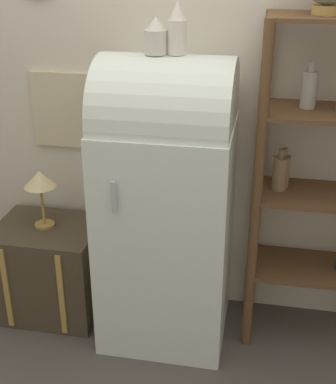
# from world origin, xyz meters

# --- Properties ---
(ground_plane) EXTENTS (12.00, 12.00, 0.00)m
(ground_plane) POSITION_xyz_m (0.00, 0.00, 0.00)
(ground_plane) COLOR #4C4742
(wall_back) EXTENTS (7.00, 0.09, 2.70)m
(wall_back) POSITION_xyz_m (-0.00, 0.57, 1.35)
(wall_back) COLOR beige
(wall_back) RESTS_ON ground_plane
(refrigerator) EXTENTS (0.65, 0.65, 1.53)m
(refrigerator) POSITION_xyz_m (-0.00, 0.24, 0.80)
(refrigerator) COLOR silver
(refrigerator) RESTS_ON ground_plane
(suitcase_trunk) EXTENTS (0.58, 0.48, 0.55)m
(suitcase_trunk) POSITION_xyz_m (-0.70, 0.28, 0.27)
(suitcase_trunk) COLOR #423828
(suitcase_trunk) RESTS_ON ground_plane
(shelf_unit) EXTENTS (0.62, 0.38, 1.71)m
(shelf_unit) POSITION_xyz_m (0.73, 0.34, 0.97)
(shelf_unit) COLOR brown
(shelf_unit) RESTS_ON ground_plane
(vase_left) EXTENTS (0.10, 0.10, 0.17)m
(vase_left) POSITION_xyz_m (-0.05, 0.24, 1.61)
(vase_left) COLOR beige
(vase_left) RESTS_ON refrigerator
(vase_center) EXTENTS (0.09, 0.09, 0.23)m
(vase_center) POSITION_xyz_m (0.05, 0.25, 1.64)
(vase_center) COLOR silver
(vase_center) RESTS_ON refrigerator
(desk_lamp) EXTENTS (0.17, 0.17, 0.33)m
(desk_lamp) POSITION_xyz_m (-0.71, 0.29, 0.82)
(desk_lamp) COLOR #AD8942
(desk_lamp) RESTS_ON suitcase_trunk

